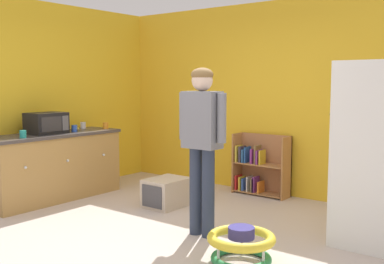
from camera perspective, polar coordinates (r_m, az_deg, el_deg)
ground_plane at (r=4.94m, az=-3.05°, el=-12.53°), size 12.00×12.00×0.00m
back_wall at (r=6.62m, az=10.23°, el=4.06°), size 5.20×0.06×2.70m
left_side_wall at (r=7.16m, az=-14.92°, el=4.10°), size 0.06×2.99×2.70m
kitchen_counter at (r=6.55m, az=-16.68°, el=-4.03°), size 0.65×1.89×0.90m
refrigerator at (r=4.79m, az=21.86°, el=-2.58°), size 0.73×0.68×1.78m
bookshelf at (r=6.63m, az=8.22°, el=-4.39°), size 0.80×0.28×0.85m
standing_person at (r=4.70m, az=1.24°, el=-0.33°), size 0.57×0.22×1.73m
baby_walker at (r=4.21m, az=6.07°, el=-13.65°), size 0.60×0.60×0.32m
pet_carrier at (r=5.96m, az=-3.17°, el=-7.44°), size 0.42×0.55×0.36m
microwave at (r=6.44m, az=-17.47°, el=1.05°), size 0.37×0.48×0.28m
banana_bunch at (r=6.72m, az=-14.22°, el=0.39°), size 0.12×0.16×0.04m
blue_cup at (r=6.55m, az=-14.27°, el=0.42°), size 0.08×0.08×0.09m
white_cup at (r=7.01m, az=-13.26°, el=0.81°), size 0.08×0.08×0.09m
orange_cup at (r=6.89m, az=-10.58°, el=0.78°), size 0.08×0.08×0.09m
teal_cup at (r=6.04m, az=-20.08°, el=-0.24°), size 0.08×0.08×0.09m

